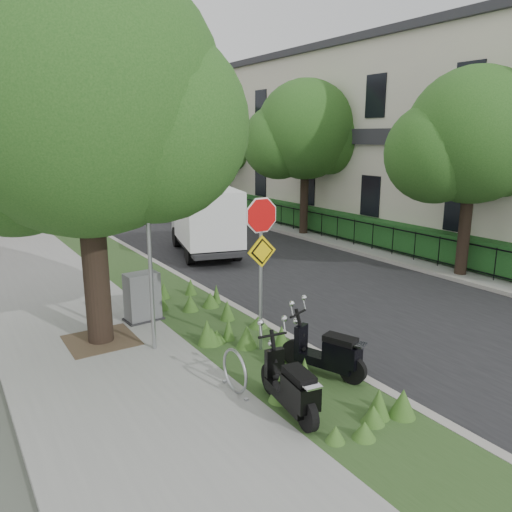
{
  "coord_description": "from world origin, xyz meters",
  "views": [
    {
      "loc": [
        -6.53,
        -7.26,
        4.34
      ],
      "look_at": [
        0.23,
        3.33,
        1.3
      ],
      "focal_mm": 35.0,
      "sensor_mm": 36.0,
      "label": 1
    }
  ],
  "objects_px": {
    "box_truck": "(205,218)",
    "scooter_near": "(294,393)",
    "scooter_far": "(332,356)",
    "utility_cabinet": "(142,298)",
    "sign_assembly": "(261,243)"
  },
  "relations": [
    {
      "from": "sign_assembly",
      "to": "scooter_far",
      "type": "distance_m",
      "value": 2.49
    },
    {
      "from": "scooter_near",
      "to": "scooter_far",
      "type": "relative_size",
      "value": 1.06
    },
    {
      "from": "sign_assembly",
      "to": "utility_cabinet",
      "type": "bearing_deg",
      "value": 115.78
    },
    {
      "from": "sign_assembly",
      "to": "scooter_far",
      "type": "bearing_deg",
      "value": -75.62
    },
    {
      "from": "scooter_far",
      "to": "box_truck",
      "type": "xyz_separation_m",
      "value": [
        2.64,
        10.14,
        0.88
      ]
    },
    {
      "from": "sign_assembly",
      "to": "box_truck",
      "type": "bearing_deg",
      "value": 70.1
    },
    {
      "from": "box_truck",
      "to": "scooter_far",
      "type": "bearing_deg",
      "value": -104.62
    },
    {
      "from": "utility_cabinet",
      "to": "sign_assembly",
      "type": "bearing_deg",
      "value": -64.22
    },
    {
      "from": "box_truck",
      "to": "utility_cabinet",
      "type": "distance_m",
      "value": 7.18
    },
    {
      "from": "sign_assembly",
      "to": "utility_cabinet",
      "type": "xyz_separation_m",
      "value": [
        -1.41,
        2.92,
        -1.66
      ]
    },
    {
      "from": "sign_assembly",
      "to": "box_truck",
      "type": "xyz_separation_m",
      "value": [
        3.07,
        8.48,
        -0.93
      ]
    },
    {
      "from": "sign_assembly",
      "to": "utility_cabinet",
      "type": "distance_m",
      "value": 3.64
    },
    {
      "from": "box_truck",
      "to": "scooter_near",
      "type": "bearing_deg",
      "value": -110.29
    },
    {
      "from": "sign_assembly",
      "to": "scooter_near",
      "type": "relative_size",
      "value": 1.87
    },
    {
      "from": "scooter_far",
      "to": "utility_cabinet",
      "type": "distance_m",
      "value": 4.93
    }
  ]
}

